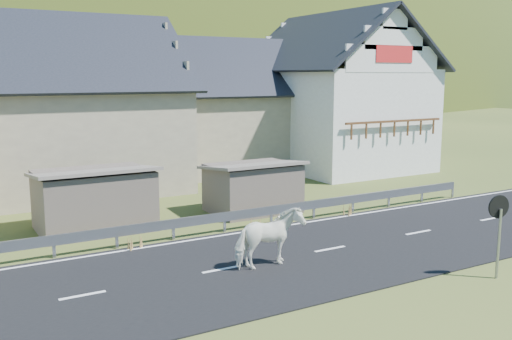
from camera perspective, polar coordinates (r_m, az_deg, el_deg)
ground at (r=17.03m, az=-3.54°, el=-10.03°), size 160.00×160.00×0.00m
road at (r=17.02m, az=-3.54°, el=-9.97°), size 60.00×7.00×0.04m
lane_markings at (r=17.01m, az=-3.54°, el=-9.89°), size 60.00×6.60×0.01m
guardrail at (r=20.08m, az=-8.27°, el=-5.39°), size 28.10×0.09×0.75m
shed_left at (r=21.99m, az=-15.91°, el=-2.92°), size 4.30×3.30×2.40m
shed_right at (r=23.93m, az=-0.33°, el=-1.81°), size 3.80×2.90×2.20m
house_stone_a at (r=30.04m, az=-18.39°, el=6.99°), size 10.80×9.80×8.90m
house_stone_b at (r=35.31m, az=-2.85°, el=7.11°), size 9.80×8.80×8.10m
house_white at (r=35.99m, az=7.99°, el=8.39°), size 8.80×10.80×9.70m
horse at (r=16.96m, az=1.32°, el=-6.83°), size 1.06×2.13×1.76m
traffic_mirror at (r=17.33m, az=23.08°, el=-4.39°), size 0.66×0.23×2.39m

